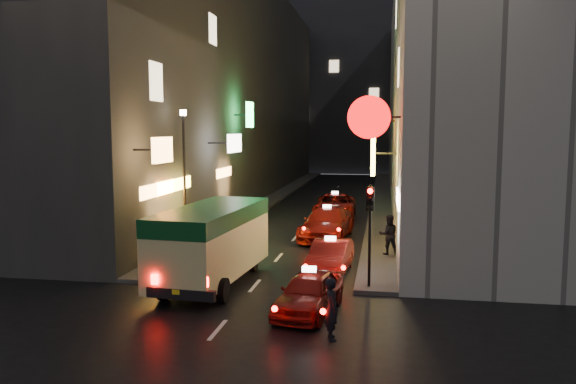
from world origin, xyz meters
The scene contains 14 objects.
building_left centered at (-8.00, 33.99, 9.00)m, with size 7.57×52.00×18.00m.
building_right centered at (8.00, 33.99, 9.00)m, with size 7.92×52.00×18.00m.
building_far centered at (0.00, 66.00, 11.00)m, with size 30.00×10.00×22.00m, color #313035.
sidewalk_left centered at (-4.25, 34.00, 0.07)m, with size 1.50×52.00×0.15m, color #484543.
sidewalk_right centered at (4.25, 34.00, 0.07)m, with size 1.50×52.00×0.15m, color #484543.
minibus centered at (-1.53, 8.46, 1.76)m, with size 2.78×6.64×2.79m.
taxi_near centered at (2.29, 5.90, 0.73)m, with size 2.64×4.85×1.63m.
taxi_second centered at (2.46, 10.70, 0.74)m, with size 2.26×4.80×1.66m.
taxi_third centered at (1.62, 17.72, 0.91)m, with size 2.90×5.94×2.00m.
taxi_far centered at (1.42, 24.61, 0.88)m, with size 2.38×5.58×1.93m.
pedestrian_crossing centered at (3.16, 3.85, 0.93)m, with size 0.62×0.40×1.87m, color black.
pedestrian_sidewalk centered at (4.68, 13.80, 1.13)m, with size 0.74×0.46×1.96m, color black.
traffic_light centered at (4.00, 8.47, 2.69)m, with size 0.26×0.43×3.50m.
lamp_post centered at (-4.20, 13.00, 3.72)m, with size 0.28×0.28×6.22m.
Camera 1 is at (4.45, -10.40, 5.46)m, focal length 35.00 mm.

